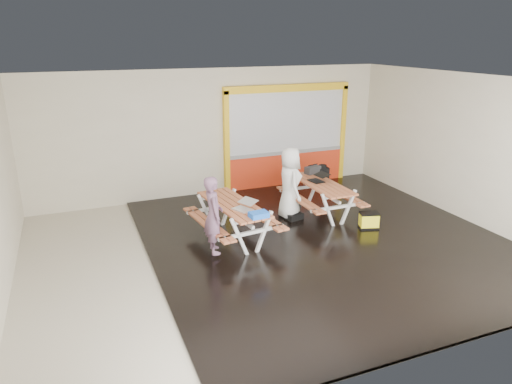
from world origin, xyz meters
name	(u,v)px	position (x,y,z in m)	size (l,w,h in m)	color
room	(273,170)	(0.00, 0.00, 1.75)	(10.02, 8.02, 3.52)	beige
deck	(323,239)	(1.25, 0.00, 0.03)	(7.50, 7.98, 0.05)	black
kiosk	(287,138)	(2.20, 3.93, 1.44)	(3.88, 0.16, 3.00)	red
picnic_table_left	(233,212)	(-0.61, 0.72, 0.67)	(1.75, 2.37, 0.88)	#C16940
picnic_table_right	(321,191)	(1.92, 1.35, 0.65)	(1.48, 2.15, 0.86)	#C16940
person_left	(213,215)	(-1.23, 0.13, 0.91)	(0.58, 0.38, 1.60)	#744F69
person_right	(290,183)	(1.13, 1.49, 0.89)	(0.87, 0.57, 1.78)	white
laptop_left	(244,206)	(-0.50, 0.30, 0.93)	(0.56, 0.54, 0.19)	silver
laptop_right	(318,179)	(1.93, 1.53, 0.91)	(0.49, 0.45, 0.19)	black
blue_pouch	(259,215)	(-0.40, -0.24, 0.93)	(0.37, 0.26, 0.11)	blue
toolbox	(313,170)	(2.13, 2.19, 0.95)	(0.47, 0.32, 0.25)	black
backpack	(322,175)	(2.45, 2.22, 0.77)	(0.33, 0.23, 0.53)	black
dark_case	(294,216)	(1.14, 1.26, 0.12)	(0.39, 0.29, 0.15)	black
fluke_bag	(369,221)	(2.51, 0.11, 0.23)	(0.50, 0.40, 0.38)	black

